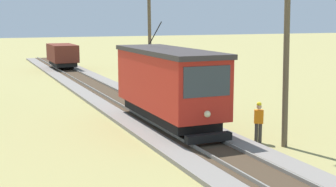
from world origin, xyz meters
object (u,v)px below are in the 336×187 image
red_tram (168,83)px  utility_pole_near_tram (286,58)px  track_worker (259,120)px  freight_car (62,55)px  utility_pole_mid (150,34)px

red_tram → utility_pole_near_tram: size_ratio=1.20×
red_tram → track_worker: 4.91m
freight_car → utility_pole_near_tram: (3.12, -32.36, 2.10)m
utility_pole_near_tram → utility_pole_mid: size_ratio=0.87×
freight_car → utility_pole_mid: utility_pole_mid is taller
utility_pole_near_tram → utility_pole_mid: utility_pole_mid is taller
track_worker → freight_car: bearing=34.8°
red_tram → track_worker: red_tram is taller
freight_car → track_worker: size_ratio=2.91×
utility_pole_mid → track_worker: utility_pole_mid is taller
utility_pole_near_tram → track_worker: 2.88m
red_tram → utility_pole_near_tram: utility_pole_near_tram is taller
utility_pole_near_tram → red_tram: bearing=122.5°
freight_car → utility_pole_mid: (3.12, -16.86, 2.63)m
red_tram → freight_car: size_ratio=1.64×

